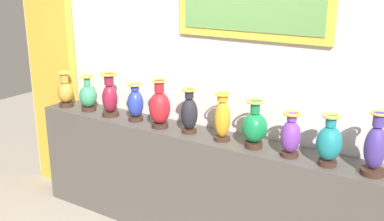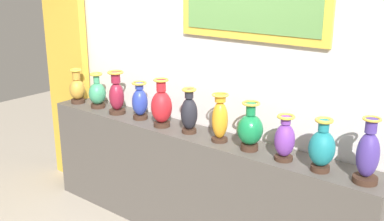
% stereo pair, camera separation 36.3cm
% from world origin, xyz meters
% --- Properties ---
extents(display_shelf, '(3.14, 0.36, 0.95)m').
position_xyz_m(display_shelf, '(0.00, 0.00, 0.47)').
color(display_shelf, '#4C4742').
rests_on(display_shelf, ground_plane).
extents(back_wall, '(4.42, 0.14, 2.87)m').
position_xyz_m(back_wall, '(0.01, 0.24, 1.45)').
color(back_wall, silver).
rests_on(back_wall, ground_plane).
extents(curtain_gold, '(0.59, 0.08, 2.08)m').
position_xyz_m(curtain_gold, '(-1.77, 0.12, 1.04)').
color(curtain_gold, gold).
rests_on(curtain_gold, ground_plane).
extents(vase_ochre, '(0.15, 0.15, 0.34)m').
position_xyz_m(vase_ochre, '(-1.41, -0.04, 1.09)').
color(vase_ochre, '#382319').
rests_on(vase_ochre, display_shelf).
extents(vase_jade, '(0.16, 0.16, 0.34)m').
position_xyz_m(vase_jade, '(-1.14, -0.02, 1.09)').
color(vase_jade, '#382319').
rests_on(vase_jade, display_shelf).
extents(vase_burgundy, '(0.15, 0.15, 0.39)m').
position_xyz_m(vase_burgundy, '(-0.85, -0.03, 1.13)').
color(vase_burgundy, '#382319').
rests_on(vase_burgundy, display_shelf).
extents(vase_cobalt, '(0.14, 0.14, 0.33)m').
position_xyz_m(vase_cobalt, '(-0.57, -0.02, 1.10)').
color(vase_cobalt, '#382319').
rests_on(vase_cobalt, display_shelf).
extents(vase_crimson, '(0.18, 0.18, 0.41)m').
position_xyz_m(vase_crimson, '(-0.29, -0.05, 1.12)').
color(vase_crimson, '#382319').
rests_on(vase_crimson, display_shelf).
extents(vase_onyx, '(0.13, 0.13, 0.37)m').
position_xyz_m(vase_onyx, '(-0.01, -0.02, 1.12)').
color(vase_onyx, '#382319').
rests_on(vase_onyx, display_shelf).
extents(vase_amber, '(0.13, 0.13, 0.37)m').
position_xyz_m(vase_amber, '(0.29, -0.03, 1.13)').
color(vase_amber, '#382319').
rests_on(vase_amber, display_shelf).
extents(vase_emerald, '(0.19, 0.19, 0.36)m').
position_xyz_m(vase_emerald, '(0.57, -0.03, 1.11)').
color(vase_emerald, '#382319').
rests_on(vase_emerald, display_shelf).
extents(vase_violet, '(0.14, 0.14, 0.33)m').
position_xyz_m(vase_violet, '(0.85, -0.04, 1.10)').
color(vase_violet, '#382319').
rests_on(vase_violet, display_shelf).
extents(vase_teal, '(0.17, 0.17, 0.36)m').
position_xyz_m(vase_teal, '(1.12, -0.06, 1.11)').
color(vase_teal, '#382319').
rests_on(vase_teal, display_shelf).
extents(vase_indigo, '(0.15, 0.15, 0.42)m').
position_xyz_m(vase_indigo, '(1.41, -0.04, 1.13)').
color(vase_indigo, '#382319').
rests_on(vase_indigo, display_shelf).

